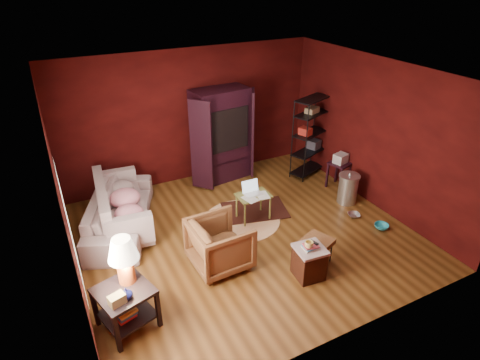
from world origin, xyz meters
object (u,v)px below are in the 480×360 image
Objects in this scene: hamper at (309,262)px; wire_shelving at (310,133)px; sofa at (119,206)px; side_table at (124,276)px; tv_armoire at (221,134)px; armchair at (220,242)px; laptop_desk at (253,197)px.

hamper is 0.34× the size of wire_shelving.
side_table is (-0.37, -2.23, 0.32)m from sofa.
hamper is (2.62, -0.37, -0.50)m from side_table.
tv_armoire is (2.44, 0.94, 0.59)m from sofa.
armchair is 3.03m from tv_armoire.
wire_shelving is at bearing -59.21° from armchair.
sofa is 2.09m from armchair.
tv_armoire is at bearing 138.08° from wire_shelving.
wire_shelving is at bearing -65.17° from sofa.
armchair is at bearing 141.88° from hamper.
laptop_desk is (2.63, 1.40, -0.31)m from side_table.
tv_armoire is at bearing -47.41° from sofa.
laptop_desk is at bearing -102.63° from tv_armoire.
laptop_desk is (2.25, -0.82, 0.01)m from sofa.
hamper is (2.24, -2.59, -0.18)m from sofa.
armchair is 0.44× the size of tv_armoire.
wire_shelving reaches higher than sofa.
wire_shelving is at bearing 28.88° from laptop_desk.
laptop_desk is at bearing -172.80° from wire_shelving.
side_table reaches higher than sofa.
tv_armoire is (0.19, 3.53, 0.77)m from hamper.
hamper is 1.78m from laptop_desk.
laptop_desk is (0.01, 1.77, 0.19)m from hamper.
tv_armoire is at bearing -27.44° from armchair.
tv_armoire is (2.81, 3.16, 0.27)m from side_table.
sofa is at bearing 130.90° from hamper.
side_table is 0.73× the size of wire_shelving.
wire_shelving is at bearing -27.59° from tv_armoire.
side_table reaches higher than hamper.
side_table is 4.24m from tv_armoire.
wire_shelving reaches higher than side_table.
side_table reaches higher than laptop_desk.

